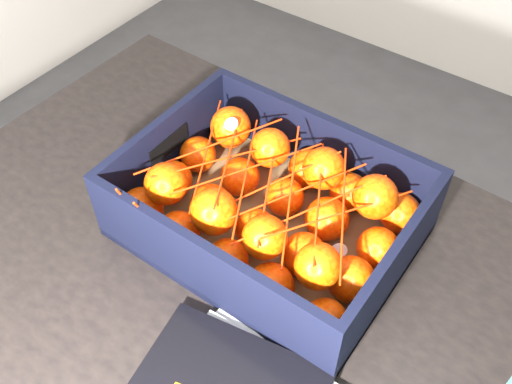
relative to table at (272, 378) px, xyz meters
The scene contains 5 objects.
room_shell 0.61m from the table, 13.63° to the right, with size 3.54×3.54×2.50m.
table is the anchor object (origin of this frame).
produce_crate 0.22m from the table, 127.19° to the left, with size 0.38×0.29×0.12m.
clementine_heap 0.23m from the table, 127.04° to the left, with size 0.36×0.26×0.11m.
mesh_net 0.27m from the table, 130.89° to the left, with size 0.31×0.25×0.09m.
Camera 1 is at (0.05, -0.26, 1.40)m, focal length 40.70 mm.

